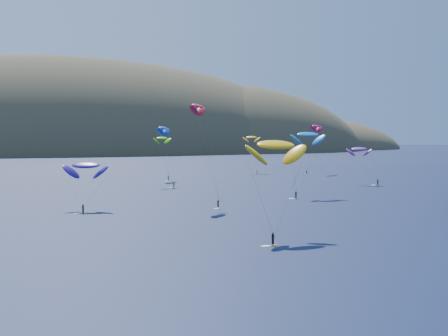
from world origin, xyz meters
The scene contains 11 objects.
ground centered at (0.00, 0.00, 0.00)m, with size 2800.00×2800.00×0.00m, color black.
island centered at (39.40, 562.36, -10.74)m, with size 730.00×300.00×210.00m.
kitesurfer_2 centered at (-7.31, 30.74, 15.74)m, with size 11.87×13.00×18.93m.
kitesurfer_3 centered at (2.59, 138.07, 16.16)m, with size 6.77×12.34×17.98m.
kitesurfer_4 centered at (10.47, 164.16, 19.85)m, with size 9.11×10.39×22.53m.
kitesurfer_5 centered at (31.43, 89.03, 17.45)m, with size 12.59×8.53×20.27m.
kitesurfer_6 centered at (68.95, 119.61, 12.35)m, with size 8.97×12.40×14.71m.
kitesurfer_8 centered at (84.69, 177.04, 21.08)m, with size 11.78×8.49×23.63m.
kitesurfer_9 centered at (-5.38, 78.03, 24.41)m, with size 7.73×12.14×26.71m.
kitesurfer_10 centered at (-32.10, 80.73, 10.32)m, with size 11.38×13.40×13.22m.
kitesurfer_11 centered at (59.82, 192.13, 16.11)m, with size 8.15×13.80×18.21m.
Camera 1 is at (-55.22, -66.61, 17.65)m, focal length 50.00 mm.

